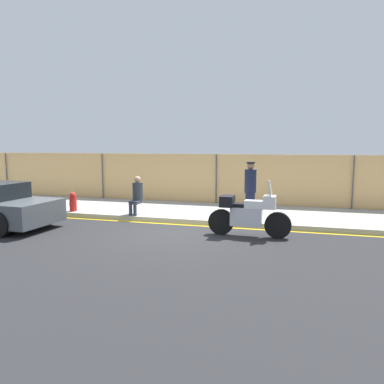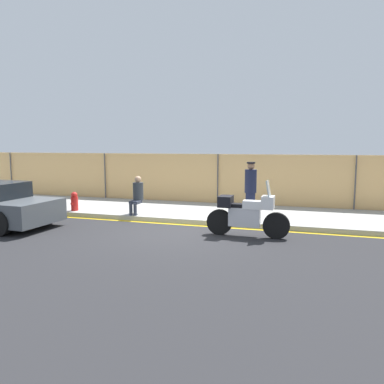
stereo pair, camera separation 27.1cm
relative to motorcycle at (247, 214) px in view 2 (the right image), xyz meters
name	(u,v)px [view 2 (the right image)]	position (x,y,z in m)	size (l,w,h in m)	color
ground_plane	(180,232)	(-1.89, -0.05, -0.64)	(120.00, 120.00, 0.00)	#262628
sidewalk	(206,212)	(-1.89, 2.82, -0.56)	(37.98, 3.59, 0.16)	#9E9E99
curb_paint_stripe	(191,225)	(-1.89, 0.93, -0.63)	(37.98, 0.18, 0.01)	gold
storefront_fence	(218,180)	(-1.89, 4.70, 0.43)	(36.08, 0.17, 2.13)	#E5B26B
motorcycle	(247,214)	(0.00, 0.00, 0.00)	(2.27, 0.51, 1.56)	black
officer_standing	(251,188)	(-0.24, 2.32, 0.43)	(0.39, 0.39, 1.78)	#191E38
person_seated_on_curb	(137,193)	(-3.97, 1.50, 0.23)	(0.35, 0.65, 1.29)	#2D3342
fire_hydrant	(74,201)	(-6.40, 1.39, -0.15)	(0.25, 0.31, 0.67)	red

